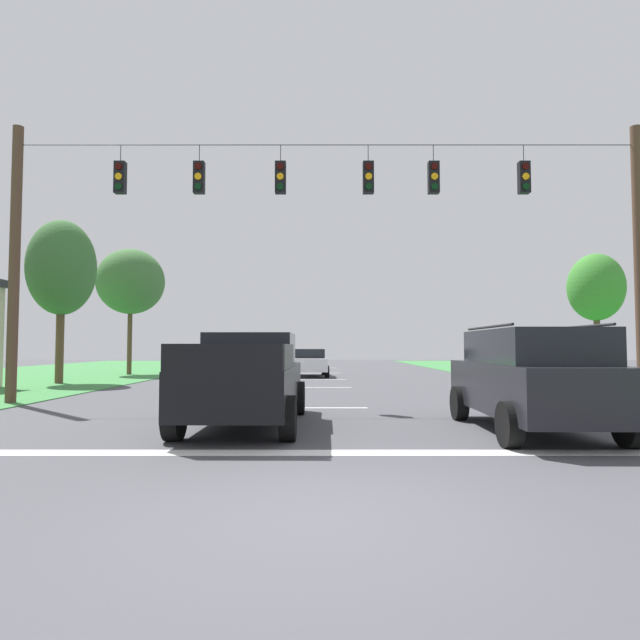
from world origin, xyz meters
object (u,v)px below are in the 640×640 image
at_px(suv_black, 530,377).
at_px(tree_roadside_right, 130,282).
at_px(distant_car_oncoming, 229,369).
at_px(overhead_signal_span, 325,242).
at_px(tree_roadside_far_right, 595,288).
at_px(tree_roadside_left, 61,268).
at_px(distant_car_crossing_white, 309,362).
at_px(pickup_truck, 247,379).

relative_size(suv_black, tree_roadside_right, 0.65).
distance_m(suv_black, distant_car_oncoming, 12.28).
distance_m(overhead_signal_span, tree_roadside_far_right, 16.47).
relative_size(overhead_signal_span, tree_roadside_left, 2.55).
relative_size(overhead_signal_span, distant_car_crossing_white, 4.26).
relative_size(distant_car_oncoming, tree_roadside_left, 0.60).
relative_size(tree_roadside_right, tree_roadside_far_right, 1.20).
height_order(overhead_signal_span, pickup_truck, overhead_signal_span).
height_order(overhead_signal_span, tree_roadside_right, overhead_signal_span).
distance_m(pickup_truck, suv_black, 5.72).
distance_m(distant_car_crossing_white, tree_roadside_far_right, 14.97).
relative_size(suv_black, tree_roadside_left, 0.66).
bearing_deg(tree_roadside_left, overhead_signal_span, -34.45).
xyz_separation_m(tree_roadside_right, tree_roadside_left, (-0.43, -7.39, -0.31)).
relative_size(pickup_truck, tree_roadside_right, 0.73).
bearing_deg(distant_car_oncoming, tree_roadside_left, 157.09).
distance_m(distant_car_oncoming, tree_roadside_left, 9.89).
height_order(distant_car_oncoming, tree_roadside_right, tree_roadside_right).
height_order(tree_roadside_far_right, tree_roadside_left, tree_roadside_left).
distance_m(distant_car_oncoming, tree_roadside_far_right, 17.93).
bearing_deg(tree_roadside_right, distant_car_crossing_white, -7.96).
xyz_separation_m(suv_black, tree_roadside_far_right, (9.22, 15.01, 3.42)).
bearing_deg(tree_roadside_right, suv_black, -53.42).
xyz_separation_m(overhead_signal_span, tree_roadside_right, (-11.32, 15.45, 0.73)).
bearing_deg(suv_black, tree_roadside_left, 139.99).
bearing_deg(pickup_truck, tree_roadside_left, 129.46).
distance_m(overhead_signal_span, pickup_truck, 5.86).
bearing_deg(pickup_truck, distant_car_oncoming, 102.08).
distance_m(suv_black, distant_car_crossing_white, 19.66).
relative_size(distant_car_crossing_white, tree_roadside_right, 0.59).
xyz_separation_m(distant_car_crossing_white, tree_roadside_right, (-10.55, 1.47, 4.67)).
height_order(suv_black, tree_roadside_left, tree_roadside_left).
bearing_deg(tree_roadside_left, tree_roadside_right, 86.64).
height_order(distant_car_crossing_white, tree_roadside_right, tree_roadside_right).
distance_m(tree_roadside_right, tree_roadside_left, 7.41).
relative_size(distant_car_crossing_white, tree_roadside_far_right, 0.72).
relative_size(overhead_signal_span, tree_roadside_right, 2.53).
bearing_deg(distant_car_oncoming, tree_roadside_far_right, 17.55).
bearing_deg(tree_roadside_right, distant_car_oncoming, -54.47).
height_order(pickup_truck, tree_roadside_left, tree_roadside_left).
bearing_deg(overhead_signal_span, tree_roadside_far_right, 36.96).
xyz_separation_m(overhead_signal_span, tree_roadside_left, (-11.75, 8.06, 0.42)).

